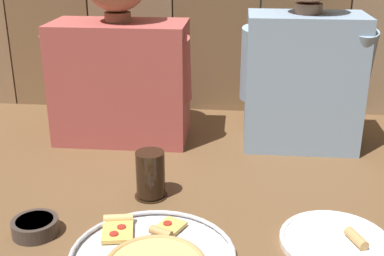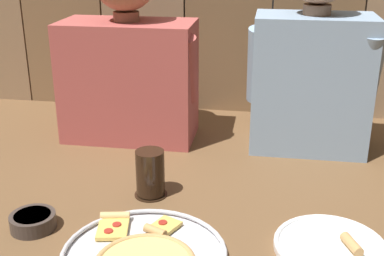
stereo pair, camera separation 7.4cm
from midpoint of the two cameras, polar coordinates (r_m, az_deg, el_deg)
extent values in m
plane|color=brown|center=(1.24, 2.06, -9.52)|extent=(3.20, 3.20, 0.00)
cylinder|color=silver|center=(1.09, -3.43, -14.24)|extent=(0.35, 0.35, 0.01)
torus|color=silver|center=(1.08, -3.44, -13.89)|extent=(0.35, 0.35, 0.01)
cube|color=#EABC56|center=(1.17, -1.28, -11.07)|extent=(0.08, 0.08, 0.01)
cylinder|color=tan|center=(1.14, -2.31, -11.59)|extent=(0.06, 0.04, 0.02)
cylinder|color=#A3281E|center=(1.17, -1.49, -10.64)|extent=(0.02, 0.02, 0.00)
cube|color=#EABC56|center=(1.17, -7.10, -11.20)|extent=(0.08, 0.10, 0.01)
cylinder|color=tan|center=(1.20, -6.93, -9.86)|extent=(0.07, 0.03, 0.02)
cylinder|color=#A3281E|center=(1.15, -7.57, -11.48)|extent=(0.02, 0.02, 0.00)
cylinder|color=#A3281E|center=(1.17, -6.68, -10.79)|extent=(0.02, 0.02, 0.00)
cylinder|color=white|center=(1.15, 17.15, -12.77)|extent=(0.24, 0.24, 0.01)
torus|color=white|center=(1.15, 17.19, -12.52)|extent=(0.24, 0.24, 0.01)
cylinder|color=tan|center=(1.15, 19.38, -12.31)|extent=(0.04, 0.07, 0.02)
cylinder|color=black|center=(1.32, -3.05, -7.45)|extent=(0.08, 0.08, 0.01)
cylinder|color=black|center=(1.29, -3.10, -5.05)|extent=(0.07, 0.07, 0.12)
cylinder|color=#3D332D|center=(1.22, -15.84, -10.14)|extent=(0.10, 0.10, 0.04)
cylinder|color=#B23823|center=(1.21, -15.88, -9.78)|extent=(0.08, 0.08, 0.02)
cube|color=#AD4C47|center=(1.63, -5.81, 5.30)|extent=(0.42, 0.22, 0.38)
cylinder|color=#9E7051|center=(1.59, -6.09, 12.41)|extent=(0.08, 0.08, 0.03)
cylinder|color=#AD4C47|center=(1.64, -12.71, 7.02)|extent=(0.08, 0.12, 0.22)
cylinder|color=#AD4C47|center=(1.54, 0.60, 6.66)|extent=(0.08, 0.13, 0.22)
cube|color=#849EB7|center=(1.59, 14.55, 4.85)|extent=(0.35, 0.20, 0.41)
cylinder|color=#9E7051|center=(1.54, 15.31, 12.77)|extent=(0.08, 0.08, 0.03)
cylinder|color=#849EB7|center=(1.52, 9.09, 7.02)|extent=(0.08, 0.12, 0.24)
cylinder|color=#849EB7|center=(1.55, 20.53, 6.24)|extent=(0.08, 0.14, 0.24)
camera|label=1|loc=(0.04, -88.32, 0.65)|focal=47.25mm
camera|label=2|loc=(0.04, 91.68, -0.65)|focal=47.25mm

